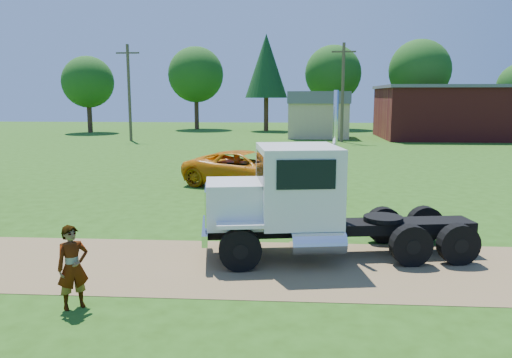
{
  "coord_description": "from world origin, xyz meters",
  "views": [
    {
      "loc": [
        1.23,
        -11.84,
        4.18
      ],
      "look_at": [
        0.17,
        3.71,
        1.6
      ],
      "focal_mm": 35.0,
      "sensor_mm": 36.0,
      "label": 1
    }
  ],
  "objects": [
    {
      "name": "ground",
      "position": [
        0.0,
        0.0,
        0.0
      ],
      "size": [
        140.0,
        140.0,
        0.0
      ],
      "primitive_type": "plane",
      "color": "#24480F",
      "rests_on": "ground"
    },
    {
      "name": "dirt_track",
      "position": [
        0.0,
        0.0,
        0.01
      ],
      "size": [
        120.0,
        4.2,
        0.01
      ],
      "primitive_type": "cube",
      "color": "olive",
      "rests_on": "ground"
    },
    {
      "name": "white_semi_tractor",
      "position": [
        1.53,
        0.93,
        1.49
      ],
      "size": [
        7.37,
        3.39,
        4.35
      ],
      "rotation": [
        0.0,
        0.0,
        0.15
      ],
      "color": "black",
      "rests_on": "ground"
    },
    {
      "name": "orange_pickup",
      "position": [
        -0.77,
        11.14,
        0.84
      ],
      "size": [
        6.63,
        4.89,
        1.67
      ],
      "primitive_type": "imported",
      "rotation": [
        0.0,
        0.0,
        1.17
      ],
      "color": "orange",
      "rests_on": "ground"
    },
    {
      "name": "spectator_a",
      "position": [
        -3.04,
        -2.66,
        0.85
      ],
      "size": [
        0.74,
        0.7,
        1.69
      ],
      "primitive_type": "imported",
      "rotation": [
        0.0,
        0.0,
        0.67
      ],
      "color": "#999999",
      "rests_on": "ground"
    },
    {
      "name": "spectator_b",
      "position": [
        3.01,
        9.33,
        1.0
      ],
      "size": [
        1.14,
        0.99,
        2.0
      ],
      "primitive_type": "imported",
      "rotation": [
        0.0,
        0.0,
        3.42
      ],
      "color": "#999999",
      "rests_on": "ground"
    },
    {
      "name": "brick_building",
      "position": [
        18.0,
        40.0,
        2.66
      ],
      "size": [
        15.4,
        10.4,
        5.3
      ],
      "color": "maroon",
      "rests_on": "ground"
    },
    {
      "name": "tan_shed",
      "position": [
        4.0,
        40.0,
        2.42
      ],
      "size": [
        6.2,
        5.4,
        4.7
      ],
      "color": "tan",
      "rests_on": "ground"
    },
    {
      "name": "utility_poles",
      "position": [
        6.0,
        35.0,
        4.71
      ],
      "size": [
        42.2,
        0.28,
        9.0
      ],
      "color": "brown",
      "rests_on": "ground"
    },
    {
      "name": "tree_row",
      "position": [
        2.82,
        50.96,
        6.88
      ],
      "size": [
        55.05,
        15.04,
        11.64
      ],
      "color": "#392117",
      "rests_on": "ground"
    }
  ]
}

